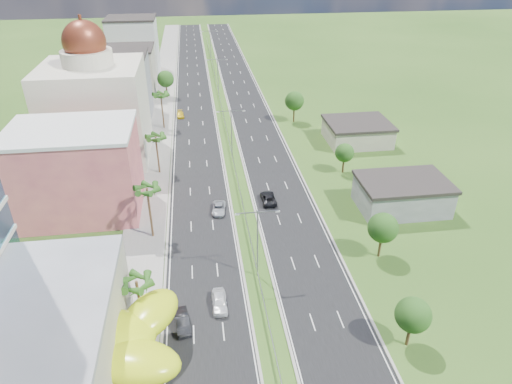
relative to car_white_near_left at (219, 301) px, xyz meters
name	(u,v)px	position (x,y,z in m)	size (l,w,h in m)	color
ground	(268,327)	(5.84, -4.46, -0.86)	(500.00, 500.00, 0.00)	#2D5119
road_left	(194,101)	(-1.66, 85.54, -0.84)	(11.00, 260.00, 0.04)	black
road_right	(245,99)	(13.34, 85.54, -0.84)	(11.00, 260.00, 0.04)	black
sidewalk_left	(162,103)	(-11.16, 85.54, -0.80)	(7.00, 260.00, 0.12)	gray
median_guardrail	(225,120)	(5.84, 67.53, -0.24)	(0.10, 216.06, 0.76)	gray
streetlight_median_b	(258,237)	(5.84, 5.54, 5.89)	(6.04, 0.25, 11.00)	gray
streetlight_median_c	(231,129)	(5.84, 45.54, 5.89)	(6.04, 0.25, 11.00)	gray
streetlight_median_d	(218,73)	(5.84, 90.54, 5.89)	(6.04, 0.25, 11.00)	gray
streetlight_median_e	(210,42)	(5.84, 135.54, 5.89)	(6.04, 0.25, 11.00)	gray
lime_canopy	(91,340)	(-14.16, -8.46, 4.13)	(18.00, 15.00, 7.40)	#C3D915
pink_shophouse	(77,172)	(-22.16, 27.54, 6.64)	(20.00, 15.00, 15.00)	#BB4C5D
domed_building	(96,107)	(-22.16, 50.54, 10.49)	(20.00, 20.00, 28.70)	beige
midrise_grey	(118,87)	(-21.16, 75.54, 7.14)	(16.00, 15.00, 16.00)	gray
midrise_beige	(128,71)	(-21.16, 97.54, 5.64)	(16.00, 15.00, 13.00)	#A8A28A
midrise_white	(134,47)	(-21.16, 120.54, 8.14)	(16.00, 15.00, 18.00)	silver
shed_near	(402,196)	(33.84, 20.54, 1.64)	(15.00, 10.00, 5.00)	gray
shed_far	(357,133)	(35.84, 50.54, 1.34)	(14.00, 12.00, 4.40)	#A8A28A
palm_tree_b	(137,284)	(-9.66, -2.46, 6.20)	(3.60, 3.60, 8.10)	#47301C
palm_tree_c	(147,191)	(-9.66, 17.54, 7.64)	(3.60, 3.60, 9.60)	#47301C
palm_tree_d	(156,139)	(-9.66, 40.54, 6.68)	(3.60, 3.60, 8.60)	#47301C
palm_tree_e	(161,96)	(-9.66, 65.54, 7.45)	(3.60, 3.60, 9.40)	#47301C
leafy_tree_lfar	(166,79)	(-9.66, 90.54, 4.72)	(4.90, 4.90, 8.05)	#47301C
leafy_tree_ra	(413,315)	(21.84, -9.46, 3.91)	(4.20, 4.20, 6.90)	#47301C
leafy_tree_rb	(383,228)	(24.84, 7.54, 4.32)	(4.55, 4.55, 7.47)	#47301C
leafy_tree_rc	(345,153)	(27.84, 35.54, 3.51)	(3.85, 3.85, 6.33)	#47301C
leafy_tree_rd	(294,101)	(23.84, 65.54, 4.72)	(4.90, 4.90, 8.05)	#47301C
car_white_near_left	(219,301)	(0.00, 0.00, 0.00)	(1.94, 4.83, 1.64)	white
car_dark_left	(182,321)	(-4.84, -2.86, -0.03)	(1.68, 4.82, 1.59)	black
car_silver_mid_left	(219,208)	(1.46, 23.63, -0.15)	(2.23, 4.83, 1.34)	#A7AAAF
car_yellow_far_left	(180,114)	(-5.63, 73.08, -0.18)	(1.81, 4.45, 1.29)	yellow
car_dark_far_right	(268,198)	(10.70, 25.84, -0.06)	(2.54, 5.50, 1.53)	black
motorcycle	(170,311)	(-6.46, -0.59, -0.19)	(0.59, 1.97, 1.26)	black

